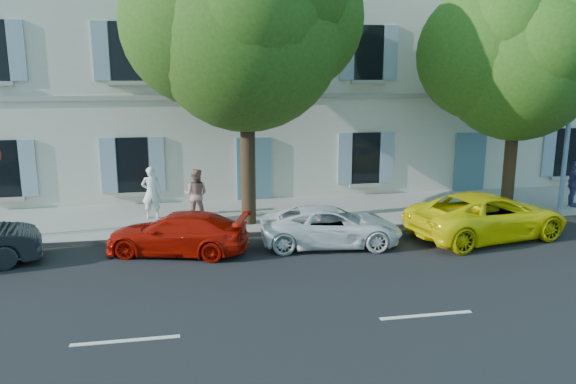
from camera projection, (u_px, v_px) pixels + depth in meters
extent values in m
plane|color=black|center=(365.00, 254.00, 15.41)|extent=(90.00, 90.00, 0.00)
cube|color=#A09E96|center=(325.00, 212.00, 19.67)|extent=(36.00, 4.50, 0.15)
cube|color=#9E998E|center=(342.00, 229.00, 17.58)|extent=(36.00, 0.16, 0.16)
cube|color=beige|center=(293.00, 45.00, 23.93)|extent=(28.00, 7.00, 12.00)
imported|color=#AE0F04|center=(177.00, 233.00, 15.41)|extent=(4.21, 2.66, 1.14)
imported|color=white|center=(331.00, 226.00, 16.13)|extent=(4.24, 2.31, 1.13)
imported|color=yellow|center=(488.00, 216.00, 16.81)|extent=(5.30, 3.21, 1.37)
cylinder|color=#3A2819|center=(248.00, 167.00, 17.65)|extent=(0.46, 0.46, 3.67)
ellipsoid|color=#366419|center=(246.00, 34.00, 16.79)|extent=(5.87, 5.87, 6.45)
cylinder|color=#3A2819|center=(509.00, 167.00, 19.08)|extent=(0.41, 0.41, 3.13)
ellipsoid|color=#3B6F1C|center=(518.00, 63.00, 18.35)|extent=(5.08, 5.08, 5.58)
cylinder|color=#7293BF|center=(572.00, 94.00, 18.83)|extent=(0.16, 0.16, 8.06)
imported|color=white|center=(151.00, 193.00, 18.44)|extent=(0.65, 0.44, 1.73)
imported|color=#A9766C|center=(196.00, 194.00, 18.29)|extent=(0.96, 0.83, 1.68)
imported|color=#555297|center=(574.00, 184.00, 20.05)|extent=(0.69, 1.04, 1.65)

